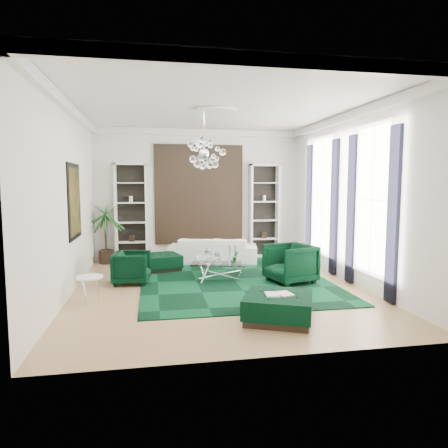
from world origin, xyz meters
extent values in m
cube|color=tan|center=(0.00, 0.00, -0.01)|extent=(6.00, 7.00, 0.02)
cube|color=white|center=(0.00, 0.00, 3.81)|extent=(6.00, 7.00, 0.02)
cube|color=silver|center=(0.00, 3.51, 1.90)|extent=(6.00, 0.02, 3.80)
cube|color=silver|center=(0.00, -3.51, 1.90)|extent=(6.00, 0.02, 3.80)
cube|color=silver|center=(-3.01, 0.00, 1.90)|extent=(0.02, 7.00, 3.80)
cube|color=silver|center=(3.01, 0.00, 1.90)|extent=(0.02, 7.00, 3.80)
cylinder|color=white|center=(0.00, 0.30, 3.77)|extent=(0.90, 0.90, 0.05)
cube|color=black|center=(0.00, 3.46, 1.90)|extent=(2.50, 0.06, 2.80)
cube|color=black|center=(-2.97, 0.60, 1.85)|extent=(0.04, 1.30, 1.60)
cube|color=white|center=(2.99, -0.90, 1.90)|extent=(0.03, 1.10, 2.90)
cube|color=black|center=(2.96, -1.68, 1.65)|extent=(0.07, 0.30, 3.25)
cube|color=black|center=(2.96, -0.12, 1.65)|extent=(0.07, 0.30, 3.25)
cube|color=white|center=(2.99, 1.50, 1.90)|extent=(0.03, 1.10, 2.90)
cube|color=black|center=(2.96, 0.72, 1.65)|extent=(0.07, 0.30, 3.25)
cube|color=black|center=(2.96, 2.28, 1.65)|extent=(0.07, 0.30, 3.25)
cube|color=black|center=(0.46, 0.64, 0.01)|extent=(4.20, 5.00, 0.02)
imported|color=white|center=(0.30, 2.71, 0.36)|extent=(2.58, 1.42, 0.71)
imported|color=black|center=(-1.83, 0.71, 0.36)|extent=(0.88, 0.86, 0.72)
imported|color=black|center=(1.67, 0.16, 0.44)|extent=(1.18, 1.17, 0.87)
cube|color=black|center=(-1.17, 1.98, 0.20)|extent=(1.12, 1.12, 0.41)
cube|color=black|center=(0.63, -2.18, 0.21)|extent=(1.40, 1.40, 0.43)
cube|color=white|center=(0.63, -2.18, 0.44)|extent=(0.44, 0.30, 0.03)
cylinder|color=white|center=(-2.55, -0.60, 0.24)|extent=(0.55, 0.55, 0.48)
imported|color=#19591E|center=(0.50, 0.62, 0.55)|extent=(0.14, 0.12, 0.24)
camera|label=1|loc=(-1.37, -8.25, 2.23)|focal=32.00mm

